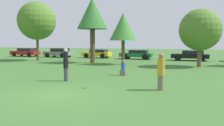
% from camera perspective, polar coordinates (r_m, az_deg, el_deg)
% --- Properties ---
extents(ground_plane, '(120.00, 120.00, 0.00)m').
position_cam_1_polar(ground_plane, '(10.88, -12.79, -7.40)').
color(ground_plane, '#3D6B2D').
extents(person_thrower, '(0.29, 0.29, 1.92)m').
position_cam_1_polar(person_thrower, '(14.31, -10.92, -0.30)').
color(person_thrower, '#3F3F47').
rests_on(person_thrower, ground).
extents(person_catcher, '(0.35, 0.35, 1.78)m').
position_cam_1_polar(person_catcher, '(11.69, 11.57, -2.01)').
color(person_catcher, '#726651').
rests_on(person_catcher, ground).
extents(frisbee, '(0.25, 0.23, 0.15)m').
position_cam_1_polar(frisbee, '(11.85, 3.59, 4.97)').
color(frisbee, '#19B2D8').
extents(bystander_sitting, '(0.39, 0.33, 1.06)m').
position_cam_1_polar(bystander_sitting, '(16.42, 2.68, -1.39)').
color(bystander_sitting, '#726651').
rests_on(bystander_sitting, ground).
extents(tree_0, '(4.46, 4.46, 6.91)m').
position_cam_1_polar(tree_0, '(29.85, -17.43, 9.52)').
color(tree_0, brown).
rests_on(tree_0, ground).
extents(tree_1, '(3.25, 3.25, 6.85)m').
position_cam_1_polar(tree_1, '(25.79, -4.70, 11.47)').
color(tree_1, brown).
rests_on(tree_1, ground).
extents(tree_2, '(2.72, 2.72, 5.10)m').
position_cam_1_polar(tree_2, '(23.93, 2.67, 8.55)').
color(tree_2, brown).
rests_on(tree_2, ground).
extents(tree_3, '(3.75, 3.75, 5.21)m').
position_cam_1_polar(tree_3, '(23.09, 20.23, 7.38)').
color(tree_3, brown).
rests_on(tree_3, ground).
extents(parked_car_red, '(4.40, 1.90, 1.26)m').
position_cam_1_polar(parked_car_red, '(38.36, -19.86, 2.48)').
color(parked_car_red, red).
rests_on(parked_car_red, ground).
extents(parked_car_grey, '(4.01, 2.15, 1.29)m').
position_cam_1_polar(parked_car_grey, '(35.33, -12.56, 2.47)').
color(parked_car_grey, slate).
rests_on(parked_car_grey, ground).
extents(parked_car_yellow, '(3.90, 1.91, 1.19)m').
position_cam_1_polar(parked_car_yellow, '(33.01, -3.54, 2.33)').
color(parked_car_yellow, gold).
rests_on(parked_car_yellow, ground).
extents(parked_car_green, '(4.23, 1.91, 1.18)m').
position_cam_1_polar(parked_car_green, '(31.01, 5.93, 2.14)').
color(parked_car_green, '#196633').
rests_on(parked_car_green, ground).
extents(parked_car_black, '(4.31, 2.04, 1.23)m').
position_cam_1_polar(parked_car_black, '(29.98, 18.21, 1.83)').
color(parked_car_black, black).
rests_on(parked_car_black, ground).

